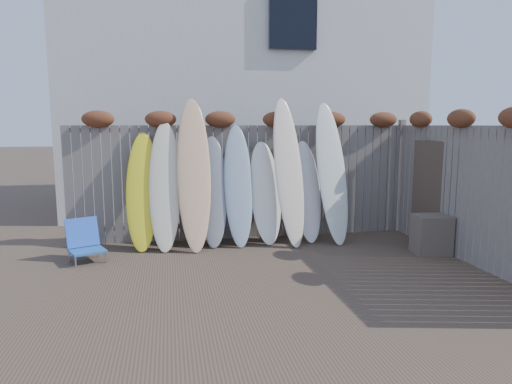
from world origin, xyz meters
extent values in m
plane|color=#493A2D|center=(0.00, 0.00, 0.00)|extent=(80.00, 80.00, 0.00)
cube|color=slate|center=(0.00, 2.40, 1.00)|extent=(6.00, 0.10, 2.00)
cube|color=slate|center=(3.00, 2.40, 1.05)|extent=(0.10, 0.10, 2.10)
ellipsoid|color=brown|center=(-2.40, 2.36, 2.10)|extent=(0.52, 0.28, 0.28)
ellipsoid|color=brown|center=(-1.40, 2.36, 2.10)|extent=(0.52, 0.28, 0.28)
ellipsoid|color=brown|center=(-0.40, 2.36, 2.10)|extent=(0.52, 0.28, 0.28)
ellipsoid|color=brown|center=(0.60, 2.36, 2.10)|extent=(0.52, 0.28, 0.28)
ellipsoid|color=brown|center=(1.60, 2.36, 2.10)|extent=(0.52, 0.28, 0.28)
ellipsoid|color=brown|center=(2.60, 2.36, 2.10)|extent=(0.52, 0.28, 0.28)
cube|color=slate|center=(3.00, 0.20, 1.00)|extent=(0.10, 4.40, 2.00)
ellipsoid|color=brown|center=(2.96, 0.60, 2.10)|extent=(0.28, 0.56, 0.28)
ellipsoid|color=brown|center=(2.96, 1.70, 2.10)|extent=(0.28, 0.56, 0.28)
cube|color=silver|center=(0.50, 6.50, 3.00)|extent=(8.00, 5.00, 6.00)
cube|color=black|center=(1.30, 3.95, 4.20)|extent=(1.00, 0.12, 1.30)
cube|color=#225CAD|center=(-2.50, 1.35, 0.18)|extent=(0.60, 0.57, 0.03)
cube|color=blue|center=(-2.59, 1.55, 0.41)|extent=(0.48, 0.32, 0.43)
cylinder|color=#ACACB3|center=(-2.62, 1.10, 0.09)|extent=(0.03, 0.03, 0.18)
cylinder|color=#A4A5AB|center=(-2.77, 1.42, 0.09)|extent=(0.03, 0.03, 0.18)
cylinder|color=#A09FA6|center=(-2.23, 1.28, 0.09)|extent=(0.03, 0.03, 0.18)
cylinder|color=#B9BAC1|center=(-2.38, 1.60, 0.09)|extent=(0.03, 0.03, 0.18)
cube|color=#453A34|center=(2.72, 0.81, 0.31)|extent=(0.57, 0.49, 0.62)
cube|color=#3B2D24|center=(2.99, 1.09, 0.87)|extent=(0.29, 1.15, 1.74)
ellipsoid|color=yellow|center=(-1.72, 2.00, 0.95)|extent=(0.58, 0.72, 1.89)
ellipsoid|color=beige|center=(-1.36, 1.94, 1.04)|extent=(0.56, 0.77, 2.07)
ellipsoid|color=#EDCB81|center=(-0.89, 1.89, 1.22)|extent=(0.55, 0.86, 2.44)
ellipsoid|color=gray|center=(-0.58, 2.02, 0.91)|extent=(0.53, 0.68, 1.83)
ellipsoid|color=#8FA7BA|center=(-0.15, 1.99, 1.01)|extent=(0.49, 0.72, 2.01)
ellipsoid|color=white|center=(0.32, 2.02, 0.86)|extent=(0.58, 0.66, 1.73)
ellipsoid|color=#F1DFC6|center=(0.69, 1.89, 1.24)|extent=(0.56, 0.91, 2.47)
ellipsoid|color=white|center=(1.06, 2.02, 0.87)|extent=(0.51, 0.65, 1.74)
ellipsoid|color=silver|center=(1.46, 1.89, 1.20)|extent=(0.60, 0.89, 2.40)
camera|label=1|loc=(-1.28, -5.50, 2.01)|focal=32.00mm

